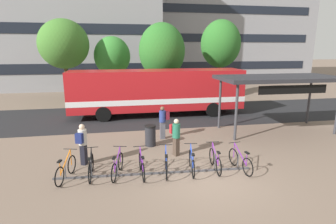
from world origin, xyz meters
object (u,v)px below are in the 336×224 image
(street_tree_3, at_px, (162,51))
(street_tree_2, at_px, (112,56))
(street_tree_0, at_px, (221,44))
(commuter_red_pack_2, at_px, (176,134))
(parked_bicycle_orange_0, at_px, (66,170))
(transit_shelter, at_px, (279,80))
(street_tree_1, at_px, (64,44))
(parked_bicycle_purple_3, at_px, (142,166))
(city_bus, at_px, (158,90))
(trash_bin, at_px, (150,135))
(parked_bicycle_blue_5, at_px, (192,163))
(parked_bicycle_black_1, at_px, (91,167))
(parked_bicycle_blue_4, at_px, (166,164))
(parked_bicycle_purple_2, at_px, (117,166))
(parked_bicycle_purple_7, at_px, (240,161))
(parked_bicycle_purple_6, at_px, (215,161))
(commuter_maroon_pack_0, at_px, (163,120))
(commuter_navy_pack_1, at_px, (82,142))

(street_tree_3, bearing_deg, street_tree_2, 137.80)
(street_tree_0, bearing_deg, commuter_red_pack_2, -117.55)
(parked_bicycle_orange_0, height_order, transit_shelter, transit_shelter)
(street_tree_1, bearing_deg, parked_bicycle_purple_3, -71.95)
(city_bus, bearing_deg, trash_bin, -102.00)
(city_bus, height_order, street_tree_3, street_tree_3)
(parked_bicycle_purple_3, bearing_deg, street_tree_1, 16.59)
(city_bus, height_order, parked_bicycle_blue_5, city_bus)
(street_tree_0, bearing_deg, city_bus, -136.73)
(parked_bicycle_black_1, xyz_separation_m, street_tree_1, (-3.42, 15.95, 4.64))
(trash_bin, relative_size, street_tree_1, 0.14)
(transit_shelter, xyz_separation_m, street_tree_2, (-9.26, 13.19, 0.98))
(city_bus, height_order, street_tree_1, street_tree_1)
(parked_bicycle_blue_4, relative_size, parked_bicycle_blue_5, 1.00)
(city_bus, relative_size, parked_bicycle_purple_2, 7.15)
(parked_bicycle_purple_3, relative_size, transit_shelter, 0.26)
(parked_bicycle_purple_7, bearing_deg, city_bus, 3.98)
(street_tree_1, bearing_deg, parked_bicycle_purple_7, -61.06)
(parked_bicycle_blue_4, relative_size, commuter_red_pack_2, 1.02)
(parked_bicycle_purple_3, relative_size, parked_bicycle_blue_4, 1.01)
(parked_bicycle_black_1, distance_m, parked_bicycle_purple_3, 1.86)
(parked_bicycle_blue_4, height_order, street_tree_2, street_tree_2)
(parked_bicycle_blue_4, distance_m, street_tree_1, 17.94)
(parked_bicycle_orange_0, height_order, parked_bicycle_purple_2, same)
(trash_bin, bearing_deg, parked_bicycle_purple_2, -118.03)
(parked_bicycle_blue_4, distance_m, parked_bicycle_purple_7, 2.90)
(city_bus, distance_m, street_tree_3, 5.19)
(city_bus, relative_size, transit_shelter, 1.79)
(city_bus, xyz_separation_m, parked_bicycle_purple_6, (0.84, -9.32, -1.39))
(parked_bicycle_purple_2, height_order, parked_bicycle_purple_6, same)
(parked_bicycle_purple_6, distance_m, transit_shelter, 7.21)
(parked_bicycle_orange_0, height_order, commuter_maroon_pack_0, commuter_maroon_pack_0)
(parked_bicycle_blue_4, height_order, parked_bicycle_blue_5, same)
(parked_bicycle_blue_5, bearing_deg, street_tree_3, 4.58)
(parked_bicycle_purple_3, distance_m, parked_bicycle_purple_7, 3.82)
(commuter_maroon_pack_0, xyz_separation_m, street_tree_0, (7.59, 11.87, 4.08))
(parked_bicycle_purple_6, height_order, commuter_red_pack_2, commuter_red_pack_2)
(city_bus, distance_m, parked_bicycle_blue_4, 9.47)
(parked_bicycle_black_1, height_order, parked_bicycle_blue_4, same)
(parked_bicycle_black_1, xyz_separation_m, parked_bicycle_blue_4, (2.77, -0.24, 0.00))
(city_bus, xyz_separation_m, transit_shelter, (6.05, -5.05, 1.18))
(parked_bicycle_blue_4, xyz_separation_m, parked_bicycle_blue_5, (0.99, -0.04, 0.00))
(commuter_navy_pack_1, bearing_deg, commuter_maroon_pack_0, -33.59)
(parked_bicycle_purple_6, bearing_deg, commuter_maroon_pack_0, 23.45)
(parked_bicycle_purple_7, bearing_deg, street_tree_3, -3.30)
(city_bus, xyz_separation_m, street_tree_3, (0.98, 4.35, 2.67))
(commuter_navy_pack_1, distance_m, street_tree_3, 13.75)
(street_tree_2, bearing_deg, parked_bicycle_purple_2, -89.02)
(commuter_navy_pack_1, distance_m, street_tree_0, 18.87)
(parked_bicycle_blue_5, height_order, parked_bicycle_purple_7, same)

